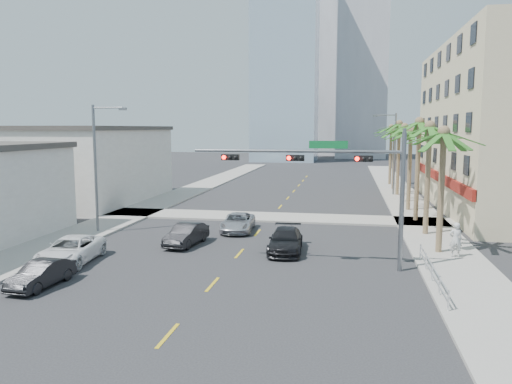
# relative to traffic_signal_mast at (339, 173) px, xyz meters

# --- Properties ---
(ground) EXTENTS (260.00, 260.00, 0.00)m
(ground) POSITION_rel_traffic_signal_mast_xyz_m (-5.78, -7.95, -5.06)
(ground) COLOR #262628
(ground) RESTS_ON ground
(sidewalk_right) EXTENTS (4.00, 120.00, 0.15)m
(sidewalk_right) POSITION_rel_traffic_signal_mast_xyz_m (6.22, 12.05, -4.99)
(sidewalk_right) COLOR gray
(sidewalk_right) RESTS_ON ground
(sidewalk_left) EXTENTS (4.00, 120.00, 0.15)m
(sidewalk_left) POSITION_rel_traffic_signal_mast_xyz_m (-17.78, 12.05, -4.99)
(sidewalk_left) COLOR gray
(sidewalk_left) RESTS_ON ground
(sidewalk_cross) EXTENTS (80.00, 4.00, 0.15)m
(sidewalk_cross) POSITION_rel_traffic_signal_mast_xyz_m (-5.78, 14.05, -4.99)
(sidewalk_cross) COLOR gray
(sidewalk_cross) RESTS_ON ground
(building_left_far) EXTENTS (11.00, 18.00, 7.20)m
(building_left_far) POSITION_rel_traffic_signal_mast_xyz_m (-25.28, 20.05, -1.46)
(building_left_far) COLOR beige
(building_left_far) RESTS_ON ground
(tower_far_left) EXTENTS (14.00, 14.00, 48.00)m
(tower_far_left) POSITION_rel_traffic_signal_mast_xyz_m (-13.78, 87.05, 18.94)
(tower_far_left) COLOR #99B2C6
(tower_far_left) RESTS_ON ground
(tower_far_right) EXTENTS (12.00, 12.00, 60.00)m
(tower_far_right) POSITION_rel_traffic_signal_mast_xyz_m (3.22, 102.05, 24.94)
(tower_far_right) COLOR #ADADB2
(tower_far_right) RESTS_ON ground
(tower_far_center) EXTENTS (16.00, 16.00, 42.00)m
(tower_far_center) POSITION_rel_traffic_signal_mast_xyz_m (-8.78, 117.05, 15.94)
(tower_far_center) COLOR #ADADB2
(tower_far_center) RESTS_ON ground
(traffic_signal_mast) EXTENTS (11.12, 0.54, 7.20)m
(traffic_signal_mast) POSITION_rel_traffic_signal_mast_xyz_m (0.00, 0.00, 0.00)
(traffic_signal_mast) COLOR slate
(traffic_signal_mast) RESTS_ON ground
(palm_tree_0) EXTENTS (4.80, 4.80, 7.80)m
(palm_tree_0) POSITION_rel_traffic_signal_mast_xyz_m (5.82, 4.05, 2.02)
(palm_tree_0) COLOR brown
(palm_tree_0) RESTS_ON ground
(palm_tree_1) EXTENTS (4.80, 4.80, 8.16)m
(palm_tree_1) POSITION_rel_traffic_signal_mast_xyz_m (5.82, 9.25, 2.37)
(palm_tree_1) COLOR brown
(palm_tree_1) RESTS_ON ground
(palm_tree_2) EXTENTS (4.80, 4.80, 8.52)m
(palm_tree_2) POSITION_rel_traffic_signal_mast_xyz_m (5.82, 14.45, 2.72)
(palm_tree_2) COLOR brown
(palm_tree_2) RESTS_ON ground
(palm_tree_3) EXTENTS (4.80, 4.80, 7.80)m
(palm_tree_3) POSITION_rel_traffic_signal_mast_xyz_m (5.82, 19.65, 2.02)
(palm_tree_3) COLOR brown
(palm_tree_3) RESTS_ON ground
(palm_tree_4) EXTENTS (4.80, 4.80, 8.16)m
(palm_tree_4) POSITION_rel_traffic_signal_mast_xyz_m (5.82, 24.85, 2.37)
(palm_tree_4) COLOR brown
(palm_tree_4) RESTS_ON ground
(palm_tree_5) EXTENTS (4.80, 4.80, 8.52)m
(palm_tree_5) POSITION_rel_traffic_signal_mast_xyz_m (5.82, 30.05, 2.72)
(palm_tree_5) COLOR brown
(palm_tree_5) RESTS_ON ground
(palm_tree_6) EXTENTS (4.80, 4.80, 7.80)m
(palm_tree_6) POSITION_rel_traffic_signal_mast_xyz_m (5.82, 35.25, 2.02)
(palm_tree_6) COLOR brown
(palm_tree_6) RESTS_ON ground
(palm_tree_7) EXTENTS (4.80, 4.80, 8.16)m
(palm_tree_7) POSITION_rel_traffic_signal_mast_xyz_m (5.82, 40.45, 2.37)
(palm_tree_7) COLOR brown
(palm_tree_7) RESTS_ON ground
(streetlight_left) EXTENTS (2.55, 0.25, 9.00)m
(streetlight_left) POSITION_rel_traffic_signal_mast_xyz_m (-16.78, 6.05, -0.00)
(streetlight_left) COLOR slate
(streetlight_left) RESTS_ON ground
(streetlight_right) EXTENTS (2.55, 0.25, 9.00)m
(streetlight_right) POSITION_rel_traffic_signal_mast_xyz_m (5.21, 30.05, -0.00)
(streetlight_right) COLOR slate
(streetlight_right) RESTS_ON ground
(guardrail) EXTENTS (0.08, 8.08, 1.00)m
(guardrail) POSITION_rel_traffic_signal_mast_xyz_m (4.52, -1.95, -4.39)
(guardrail) COLOR silver
(guardrail) RESTS_ON ground
(car_parked_mid) EXTENTS (1.58, 3.80, 1.22)m
(car_parked_mid) POSITION_rel_traffic_signal_mast_xyz_m (-13.58, -5.74, -4.45)
(car_parked_mid) COLOR black
(car_parked_mid) RESTS_ON ground
(car_parked_far) EXTENTS (2.85, 5.34, 1.43)m
(car_parked_far) POSITION_rel_traffic_signal_mast_xyz_m (-14.50, -1.67, -4.35)
(car_parked_far) COLOR white
(car_parked_far) RESTS_ON ground
(car_lane_left) EXTENTS (1.95, 4.30, 1.37)m
(car_lane_left) POSITION_rel_traffic_signal_mast_xyz_m (-9.57, 3.57, -4.38)
(car_lane_left) COLOR black
(car_lane_left) RESTS_ON ground
(car_lane_center) EXTENTS (2.51, 4.82, 1.30)m
(car_lane_center) POSITION_rel_traffic_signal_mast_xyz_m (-7.28, 8.33, -4.41)
(car_lane_center) COLOR #BCBBC1
(car_lane_center) RESTS_ON ground
(car_lane_right) EXTENTS (2.21, 4.90, 1.39)m
(car_lane_right) POSITION_rel_traffic_signal_mast_xyz_m (-3.14, 2.94, -4.36)
(car_lane_right) COLOR black
(car_lane_right) RESTS_ON ground
(pedestrian) EXTENTS (0.75, 0.52, 1.98)m
(pedestrian) POSITION_rel_traffic_signal_mast_xyz_m (6.54, 3.02, -3.92)
(pedestrian) COLOR silver
(pedestrian) RESTS_ON sidewalk_right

